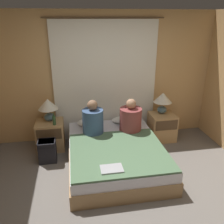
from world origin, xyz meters
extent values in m
plane|color=#66605B|center=(0.00, 0.00, 0.00)|extent=(16.00, 16.00, 0.00)
cube|color=tan|center=(0.00, 2.01, 1.25)|extent=(4.42, 0.06, 2.50)
cube|color=white|center=(0.00, 1.95, 1.17)|extent=(2.01, 0.02, 2.33)
cylinder|color=brown|center=(0.00, 1.95, 2.35)|extent=(2.21, 0.02, 0.02)
cube|color=#99754C|center=(0.00, 0.90, 0.12)|extent=(1.55, 1.99, 0.23)
cube|color=silver|center=(0.00, 0.90, 0.31)|extent=(1.51, 1.95, 0.16)
cube|color=tan|center=(-1.11, 1.63, 0.27)|extent=(0.50, 0.46, 0.55)
cube|color=#4C3823|center=(-1.11, 1.39, 0.41)|extent=(0.44, 0.02, 0.20)
cube|color=tan|center=(1.11, 1.63, 0.27)|extent=(0.50, 0.46, 0.55)
cube|color=#4C3823|center=(1.11, 1.39, 0.41)|extent=(0.44, 0.02, 0.20)
ellipsoid|color=slate|center=(-1.11, 1.70, 0.62)|extent=(0.19, 0.19, 0.15)
cylinder|color=#B2A893|center=(-1.11, 1.70, 0.74)|extent=(0.02, 0.02, 0.09)
cone|color=silver|center=(-1.11, 1.70, 0.88)|extent=(0.36, 0.36, 0.19)
ellipsoid|color=slate|center=(1.11, 1.70, 0.62)|extent=(0.19, 0.19, 0.15)
cylinder|color=#B2A893|center=(1.11, 1.70, 0.74)|extent=(0.02, 0.02, 0.09)
cone|color=silver|center=(1.11, 1.70, 0.88)|extent=(0.36, 0.36, 0.19)
ellipsoid|color=white|center=(-0.34, 1.70, 0.45)|extent=(0.51, 0.31, 0.12)
ellipsoid|color=white|center=(0.34, 1.70, 0.45)|extent=(0.51, 0.31, 0.12)
cube|color=#4C6B4C|center=(0.00, 0.61, 0.41)|extent=(1.49, 1.36, 0.03)
cylinder|color=#38517A|center=(-0.32, 1.33, 0.62)|extent=(0.37, 0.37, 0.46)
sphere|color=#846047|center=(-0.32, 1.33, 0.94)|extent=(0.18, 0.18, 0.18)
cylinder|color=brown|center=(0.37, 1.33, 0.61)|extent=(0.40, 0.40, 0.44)
sphere|color=#A87A5B|center=(0.37, 1.33, 0.92)|extent=(0.18, 0.18, 0.18)
cylinder|color=#2D4C28|center=(-1.01, 1.49, 0.63)|extent=(0.06, 0.06, 0.17)
cylinder|color=#2D4C28|center=(-1.01, 1.49, 0.74)|extent=(0.02, 0.02, 0.06)
cube|color=#9EA0A5|center=(-0.19, 0.15, 0.43)|extent=(0.31, 0.21, 0.02)
cube|color=black|center=(-1.14, 1.17, 0.20)|extent=(0.30, 0.23, 0.40)
cube|color=black|center=(-1.14, 1.15, 0.36)|extent=(0.27, 0.24, 0.08)
camera|label=1|loc=(-0.64, -2.53, 2.36)|focal=38.00mm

